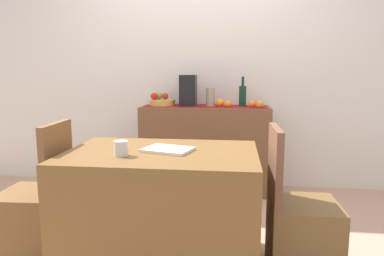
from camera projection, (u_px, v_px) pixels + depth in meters
name	position (u px, v px, depth m)	size (l,w,h in m)	color
ground_plane	(183.00, 228.00, 2.85)	(6.40, 6.40, 0.02)	tan
room_wall_rear	(199.00, 59.00, 3.80)	(6.40, 0.06, 2.70)	silver
sideboard_console	(205.00, 149.00, 3.68)	(1.28, 0.42, 0.87)	brown
table_runner	(205.00, 106.00, 3.61)	(1.21, 0.32, 0.01)	maroon
fruit_bowl	(162.00, 103.00, 3.65)	(0.26, 0.26, 0.06)	gold
apple_upper	(165.00, 96.00, 3.70)	(0.07, 0.07, 0.07)	red
apple_left	(159.00, 95.00, 3.72)	(0.08, 0.08, 0.08)	#82A13C
apple_rear	(154.00, 96.00, 3.64)	(0.07, 0.07, 0.07)	red
wine_bottle	(243.00, 96.00, 3.55)	(0.07, 0.07, 0.30)	#103323
coffee_maker	(188.00, 91.00, 3.60)	(0.16, 0.18, 0.31)	black
ceramic_vase	(211.00, 97.00, 3.59)	(0.09, 0.09, 0.19)	#9D9A87
orange_loose_far	(260.00, 104.00, 3.43)	(0.07, 0.07, 0.07)	orange
orange_loose_end	(228.00, 104.00, 3.50)	(0.07, 0.07, 0.07)	orange
orange_loose_mid	(220.00, 103.00, 3.56)	(0.08, 0.08, 0.08)	orange
orange_loose_near_bowl	(252.00, 104.00, 3.50)	(0.07, 0.07, 0.07)	orange
dining_table	(162.00, 209.00, 2.24)	(1.16, 0.80, 0.74)	brown
open_book	(168.00, 150.00, 2.19)	(0.28, 0.21, 0.02)	white
coffee_cup	(121.00, 148.00, 2.06)	(0.08, 0.08, 0.09)	silver
chair_near_window	(36.00, 218.00, 2.36)	(0.42, 0.42, 0.90)	brown
chair_by_corner	(300.00, 232.00, 2.16)	(0.41, 0.41, 0.90)	brown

